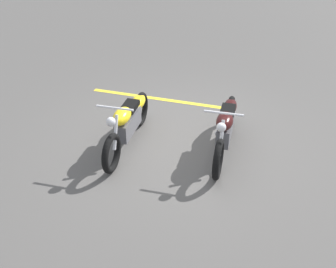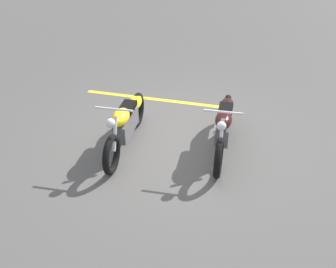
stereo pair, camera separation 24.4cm
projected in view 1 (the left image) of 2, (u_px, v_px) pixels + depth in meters
ground_plane at (178, 140)px, 7.37m from camera, size 60.00×60.00×0.00m
motorcycle_bright_foreground at (128, 121)px, 7.03m from camera, size 2.23×0.62×1.04m
motorcycle_dark_foreground at (225, 126)px, 6.89m from camera, size 2.23×0.62×1.04m
parking_stripe_near at (160, 99)px, 8.81m from camera, size 0.37×3.20×0.01m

